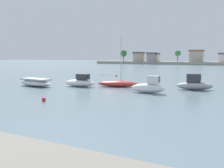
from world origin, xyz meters
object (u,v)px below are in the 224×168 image
at_px(moored_boat_3, 80,82).
at_px(moored_boat_4, 118,83).
at_px(mooring_buoy_0, 116,76).
at_px(moored_boat_2, 36,83).
at_px(moored_boat_6, 194,84).
at_px(mooring_buoy_3, 44,99).
at_px(moored_boat_5, 149,87).

height_order(moored_boat_3, moored_boat_4, moored_boat_4).
bearing_deg(moored_boat_4, mooring_buoy_0, 99.37).
relative_size(moored_boat_2, moored_boat_6, 1.35).
relative_size(moored_boat_3, moored_boat_4, 0.67).
xyz_separation_m(moored_boat_2, moored_boat_3, (5.22, 2.30, 0.11)).
bearing_deg(mooring_buoy_0, mooring_buoy_3, -76.03).
height_order(moored_boat_5, mooring_buoy_0, moored_boat_5).
xyz_separation_m(moored_boat_5, mooring_buoy_3, (-6.01, -8.77, -0.44)).
relative_size(moored_boat_2, moored_boat_5, 1.57).
distance_m(mooring_buoy_0, mooring_buoy_3, 26.59).
bearing_deg(moored_boat_2, moored_boat_6, 25.90).
bearing_deg(mooring_buoy_0, moored_boat_4, -62.23).
xyz_separation_m(moored_boat_5, mooring_buoy_0, (-12.43, 17.03, -0.43)).
height_order(moored_boat_6, mooring_buoy_0, moored_boat_6).
bearing_deg(moored_boat_6, mooring_buoy_3, -139.85).
distance_m(moored_boat_3, moored_boat_6, 13.56).
distance_m(moored_boat_2, mooring_buoy_3, 11.60).
xyz_separation_m(moored_boat_2, moored_boat_4, (9.41, 4.34, -0.05)).
bearing_deg(moored_boat_6, moored_boat_2, -176.69).
xyz_separation_m(moored_boat_4, moored_boat_5, (5.22, -3.33, 0.20)).
bearing_deg(mooring_buoy_3, moored_boat_4, 86.25).
distance_m(moored_boat_4, mooring_buoy_0, 15.48).
bearing_deg(mooring_buoy_3, moored_boat_6, 54.53).
height_order(moored_boat_4, moored_boat_5, moored_boat_4).
bearing_deg(mooring_buoy_3, mooring_buoy_0, 103.97).
bearing_deg(moored_boat_5, moored_boat_6, 47.42).
bearing_deg(moored_boat_2, moored_boat_4, 32.98).
bearing_deg(moored_boat_6, mooring_buoy_0, 128.49).
relative_size(moored_boat_5, mooring_buoy_0, 9.64).
bearing_deg(mooring_buoy_0, moored_boat_6, -37.13).
height_order(moored_boat_4, mooring_buoy_0, moored_boat_4).
height_order(moored_boat_3, mooring_buoy_0, moored_boat_3).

